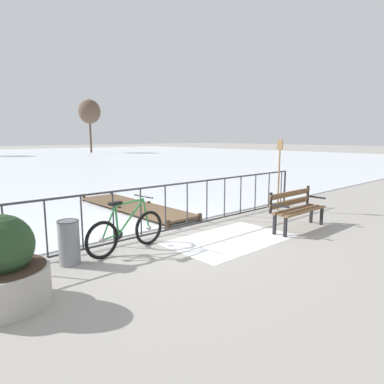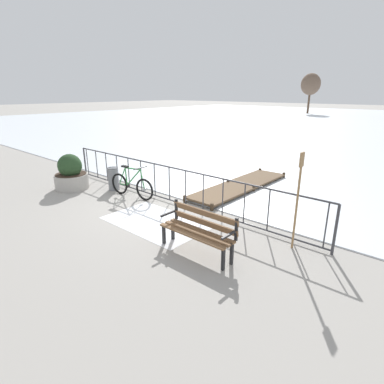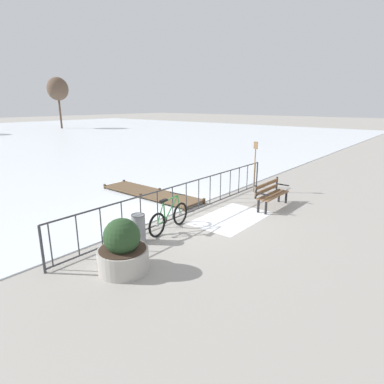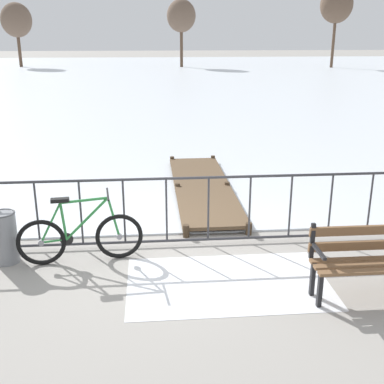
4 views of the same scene
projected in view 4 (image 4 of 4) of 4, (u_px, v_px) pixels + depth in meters
name	position (u px, v px, depth m)	size (l,w,h in m)	color
ground_plane	(167.00, 246.00, 7.25)	(160.00, 160.00, 0.00)	#9E9991
frozen_pond	(151.00, 77.00, 34.09)	(80.00, 56.00, 0.03)	silver
snow_patch	(228.00, 283.00, 6.17)	(2.56, 1.57, 0.01)	white
railing_fence	(167.00, 211.00, 7.07)	(9.06, 0.06, 1.07)	#38383D
bicycle_near_railing	(80.00, 237.00, 6.64)	(1.71, 0.52, 0.97)	black
park_bench	(377.00, 256.00, 5.76)	(1.60, 0.49, 0.89)	brown
trash_bin	(5.00, 237.00, 6.62)	(0.35, 0.35, 0.73)	gray
wooden_dock	(202.00, 187.00, 9.61)	(1.10, 4.44, 0.20)	brown
tree_far_west	(337.00, 5.00, 41.54)	(2.77, 2.77, 6.79)	brown
tree_west_mid	(16.00, 20.00, 42.71)	(2.69, 2.69, 5.53)	brown
tree_centre	(181.00, 16.00, 42.44)	(2.53, 2.53, 5.79)	brown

